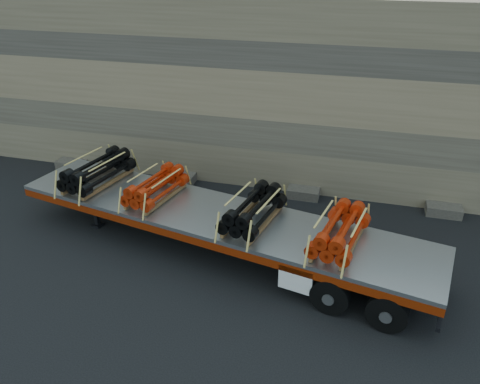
# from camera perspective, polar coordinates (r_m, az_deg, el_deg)

# --- Properties ---
(ground) EXTENTS (120.00, 120.00, 0.00)m
(ground) POSITION_cam_1_polar(r_m,az_deg,el_deg) (14.44, -3.06, -8.12)
(ground) COLOR black
(ground) RESTS_ON ground
(rock_wall) EXTENTS (44.00, 3.00, 7.00)m
(rock_wall) POSITION_cam_1_polar(r_m,az_deg,el_deg) (18.66, 3.00, 12.26)
(rock_wall) COLOR #7A6B54
(rock_wall) RESTS_ON ground
(trailer) EXTENTS (13.56, 5.10, 1.33)m
(trailer) POSITION_cam_1_polar(r_m,az_deg,el_deg) (14.47, -3.00, -4.86)
(trailer) COLOR #A1A3A8
(trailer) RESTS_ON ground
(bundle_front) EXTENTS (1.71, 2.69, 0.89)m
(bundle_front) POSITION_cam_1_polar(r_m,az_deg,el_deg) (16.39, -16.97, 2.40)
(bundle_front) COLOR black
(bundle_front) RESTS_ON trailer
(bundle_midfront) EXTENTS (1.51, 2.38, 0.78)m
(bundle_midfront) POSITION_cam_1_polar(r_m,az_deg,el_deg) (14.99, -10.24, 0.58)
(bundle_midfront) COLOR #B62609
(bundle_midfront) RESTS_ON trailer
(bundle_midrear) EXTENTS (1.60, 2.52, 0.83)m
(bundle_midrear) POSITION_cam_1_polar(r_m,az_deg,el_deg) (13.41, 1.62, -2.26)
(bundle_midrear) COLOR black
(bundle_midrear) RESTS_ON trailer
(bundle_rear) EXTENTS (1.58, 2.49, 0.82)m
(bundle_rear) POSITION_cam_1_polar(r_m,az_deg,el_deg) (12.72, 12.04, -4.78)
(bundle_rear) COLOR #B62609
(bundle_rear) RESTS_ON trailer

